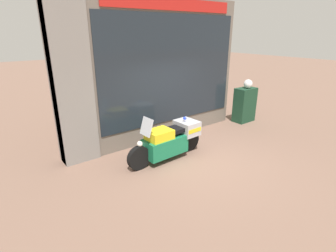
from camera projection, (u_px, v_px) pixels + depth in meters
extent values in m
plane|color=#7A5B4C|center=(202.00, 160.00, 6.91)|extent=(60.00, 60.00, 0.00)
cube|color=#6B6056|center=(158.00, 72.00, 7.71)|extent=(5.95, 0.40, 4.12)
cube|color=gray|center=(71.00, 81.00, 6.29)|extent=(0.90, 0.55, 4.12)
cube|color=#1E262D|center=(173.00, 70.00, 7.76)|extent=(4.82, 0.02, 3.12)
cube|color=red|center=(174.00, 4.00, 7.15)|extent=(4.34, 0.03, 0.32)
cube|color=slate|center=(168.00, 126.00, 8.53)|extent=(4.60, 0.30, 0.55)
cube|color=silver|center=(165.00, 99.00, 8.34)|extent=(4.60, 0.02, 1.24)
cube|color=beige|center=(168.00, 81.00, 8.03)|extent=(4.60, 0.30, 0.02)
cube|color=#C68E19|center=(120.00, 86.00, 7.09)|extent=(0.18, 0.04, 0.06)
cube|color=#B7B2A8|center=(153.00, 81.00, 7.71)|extent=(0.18, 0.04, 0.06)
cube|color=#195623|center=(181.00, 78.00, 8.32)|extent=(0.18, 0.04, 0.06)
cube|color=navy|center=(205.00, 75.00, 8.94)|extent=(0.18, 0.04, 0.06)
cube|color=red|center=(129.00, 124.00, 7.53)|extent=(0.19, 0.02, 0.27)
cube|color=#2D8E42|center=(169.00, 115.00, 8.35)|extent=(0.19, 0.04, 0.27)
cube|color=#2866B7|center=(201.00, 107.00, 9.16)|extent=(0.19, 0.02, 0.27)
cylinder|color=black|center=(139.00, 158.00, 6.34)|extent=(0.61, 0.16, 0.60)
cylinder|color=black|center=(190.00, 140.00, 7.37)|extent=(0.61, 0.16, 0.60)
cube|color=#19754C|center=(165.00, 145.00, 6.80)|extent=(1.18, 0.60, 0.46)
cube|color=yellow|center=(159.00, 135.00, 6.58)|extent=(0.65, 0.52, 0.27)
cube|color=black|center=(173.00, 130.00, 6.83)|extent=(0.69, 0.44, 0.10)
cube|color=#B7B7BC|center=(187.00, 127.00, 7.15)|extent=(0.53, 0.64, 0.38)
cube|color=yellow|center=(187.00, 127.00, 7.15)|extent=(0.48, 0.65, 0.11)
cube|color=#B2BCC6|center=(147.00, 127.00, 6.24)|extent=(0.17, 0.39, 0.43)
sphere|color=white|center=(140.00, 144.00, 6.25)|extent=(0.14, 0.14, 0.14)
sphere|color=blue|center=(185.00, 118.00, 7.01)|extent=(0.09, 0.09, 0.09)
cube|color=#193D28|center=(245.00, 105.00, 9.68)|extent=(0.79, 0.47, 1.25)
sphere|color=white|center=(248.00, 84.00, 9.39)|extent=(0.31, 0.31, 0.31)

